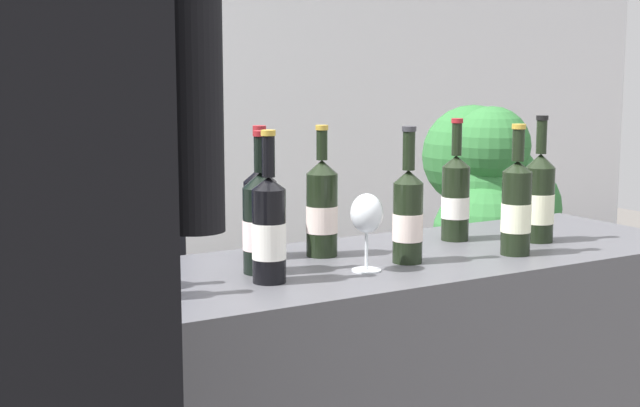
% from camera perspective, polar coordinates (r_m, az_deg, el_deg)
% --- Properties ---
extents(wall_back, '(8.00, 0.10, 2.80)m').
position_cam_1_polar(wall_back, '(4.53, -18.26, 8.40)').
color(wall_back, white).
rests_on(wall_back, ground_plane).
extents(wine_bottle_1, '(0.07, 0.07, 0.35)m').
position_cam_1_polar(wine_bottle_1, '(1.89, -11.94, -2.10)').
color(wine_bottle_1, black).
rests_on(wine_bottle_1, counter).
extents(wine_bottle_2, '(0.07, 0.07, 0.33)m').
position_cam_1_polar(wine_bottle_2, '(2.00, -3.17, -1.60)').
color(wine_bottle_2, black).
rests_on(wine_bottle_2, counter).
extents(wine_bottle_3, '(0.08, 0.08, 0.32)m').
position_cam_1_polar(wine_bottle_3, '(2.25, -3.72, -0.57)').
color(wine_bottle_3, black).
rests_on(wine_bottle_3, counter).
extents(wine_bottle_4, '(0.07, 0.07, 0.33)m').
position_cam_1_polar(wine_bottle_4, '(2.20, 5.45, -0.71)').
color(wine_bottle_4, black).
rests_on(wine_bottle_4, counter).
extents(wine_bottle_5, '(0.07, 0.07, 0.33)m').
position_cam_1_polar(wine_bottle_5, '(2.34, 12.04, -0.22)').
color(wine_bottle_5, black).
rests_on(wine_bottle_5, counter).
extents(wine_bottle_6, '(0.08, 0.08, 0.31)m').
position_cam_1_polar(wine_bottle_6, '(1.98, -12.57, -2.14)').
color(wine_bottle_6, black).
rests_on(wine_bottle_6, counter).
extents(wine_bottle_7, '(0.08, 0.08, 0.34)m').
position_cam_1_polar(wine_bottle_7, '(2.52, 13.40, 0.33)').
color(wine_bottle_7, black).
rests_on(wine_bottle_7, counter).
extents(wine_bottle_8, '(0.08, 0.08, 0.33)m').
position_cam_1_polar(wine_bottle_8, '(2.50, 8.38, 0.39)').
color(wine_bottle_8, black).
rests_on(wine_bottle_8, counter).
extents(wine_bottle_9, '(0.08, 0.08, 0.32)m').
position_cam_1_polar(wine_bottle_9, '(2.09, -3.67, -1.20)').
color(wine_bottle_9, black).
rests_on(wine_bottle_9, counter).
extents(wine_bottle_10, '(0.08, 0.08, 0.32)m').
position_cam_1_polar(wine_bottle_10, '(2.27, 0.12, -0.30)').
color(wine_bottle_10, black).
rests_on(wine_bottle_10, counter).
extents(wine_glass, '(0.08, 0.08, 0.18)m').
position_cam_1_polar(wine_glass, '(2.10, 2.91, -0.79)').
color(wine_glass, silver).
rests_on(wine_glass, counter).
extents(person_server, '(0.53, 0.32, 1.72)m').
position_cam_1_polar(person_server, '(2.68, -12.80, -3.17)').
color(person_server, black).
rests_on(person_server, ground_plane).
extents(potted_shrub, '(0.60, 0.61, 1.23)m').
position_cam_1_polar(potted_shrub, '(3.70, 10.58, -0.85)').
color(potted_shrub, brown).
rests_on(potted_shrub, ground_plane).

